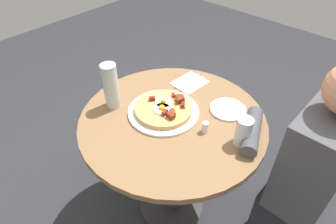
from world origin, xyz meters
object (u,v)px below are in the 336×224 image
object	(u,v)px
person_seated	(303,184)
water_bottle	(111,86)
dining_table	(172,144)
fork	(192,83)
bread_plate	(228,109)
knife	(187,81)
salt_shaker	(205,127)
pizza_plate	(164,112)
breakfast_pizza	(164,108)
water_glass	(243,131)

from	to	relation	value
person_seated	water_bottle	world-z (taller)	person_seated
dining_table	person_seated	size ratio (longest dim) A/B	0.76
fork	person_seated	bearing A→B (deg)	-87.45
bread_plate	knife	xyz separation A→B (m)	(-0.05, -0.29, 0.00)
person_seated	salt_shaker	world-z (taller)	person_seated
pizza_plate	water_bottle	xyz separation A→B (m)	(0.12, -0.22, 0.11)
pizza_plate	bread_plate	size ratio (longest dim) A/B	1.95
pizza_plate	bread_plate	distance (m)	0.31
bread_plate	breakfast_pizza	bearing A→B (deg)	-44.05
person_seated	water_bottle	distance (m)	0.99
pizza_plate	knife	world-z (taller)	pizza_plate
dining_table	water_glass	xyz separation A→B (m)	(-0.08, 0.31, 0.24)
person_seated	breakfast_pizza	size ratio (longest dim) A/B	4.21
knife	water_bottle	xyz separation A→B (m)	(0.40, -0.13, 0.11)
person_seated	salt_shaker	size ratio (longest dim) A/B	21.83
person_seated	water_glass	bearing A→B (deg)	-57.18
salt_shaker	fork	bearing A→B (deg)	-132.42
knife	water_glass	xyz separation A→B (m)	(0.19, 0.45, 0.06)
breakfast_pizza	dining_table	bearing A→B (deg)	88.16
fork	water_bottle	distance (m)	0.44
salt_shaker	person_seated	bearing A→B (deg)	118.08
pizza_plate	breakfast_pizza	size ratio (longest dim) A/B	1.24
knife	water_bottle	distance (m)	0.43
knife	breakfast_pizza	bearing A→B (deg)	-158.73
fork	knife	xyz separation A→B (m)	(-0.00, -0.04, 0.00)
bread_plate	water_bottle	distance (m)	0.56
pizza_plate	salt_shaker	world-z (taller)	salt_shaker
pizza_plate	water_glass	bearing A→B (deg)	102.15
person_seated	water_glass	distance (m)	0.42
water_glass	salt_shaker	xyz separation A→B (m)	(0.05, -0.15, -0.04)
bread_plate	water_glass	world-z (taller)	water_glass
salt_shaker	water_glass	bearing A→B (deg)	108.69
salt_shaker	pizza_plate	bearing A→B (deg)	-82.56
bread_plate	salt_shaker	bearing A→B (deg)	2.11
breakfast_pizza	water_glass	xyz separation A→B (m)	(-0.08, 0.37, 0.04)
dining_table	water_bottle	size ratio (longest dim) A/B	3.82
dining_table	bread_plate	size ratio (longest dim) A/B	5.02
salt_shaker	knife	bearing A→B (deg)	-129.12
salt_shaker	breakfast_pizza	bearing A→B (deg)	-82.96
pizza_plate	water_glass	distance (m)	0.38
water_glass	water_bottle	distance (m)	0.62
bread_plate	salt_shaker	xyz separation A→B (m)	(0.19, 0.01, 0.02)
pizza_plate	knife	size ratio (longest dim) A/B	1.85
dining_table	fork	bearing A→B (deg)	-159.25
dining_table	breakfast_pizza	distance (m)	0.21
breakfast_pizza	fork	world-z (taller)	breakfast_pizza
breakfast_pizza	fork	distance (m)	0.27
dining_table	knife	world-z (taller)	knife
breakfast_pizza	salt_shaker	distance (m)	0.22
bread_plate	water_glass	distance (m)	0.22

